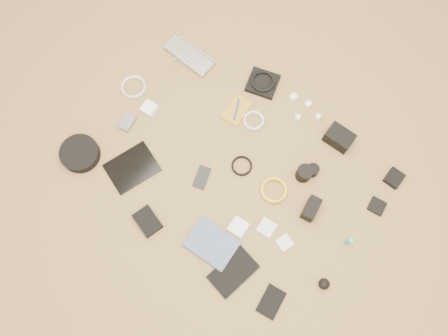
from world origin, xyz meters
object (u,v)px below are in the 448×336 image
Objects in this scene: phone at (202,177)px; laptop at (184,60)px; dslr_camera at (339,138)px; paperback at (201,259)px; headphone_case at (80,154)px; tablet at (132,168)px.

laptop is at bearing 118.04° from phone.
dslr_camera is 0.71m from phone.
phone is at bearing 34.58° from paperback.
headphone_case is 0.86× the size of paperback.
dslr_camera is 0.89m from paperback.
dslr_camera is (0.90, 0.11, 0.03)m from laptop.
headphone_case is (-0.97, -0.84, -0.01)m from dslr_camera.
paperback is (0.72, -0.76, -0.00)m from laptop.
paperback is at bearing 4.57° from tablet.
phone is 0.60× the size of headphone_case.
dslr_camera reaches higher than phone.
phone is (0.30, 0.17, -0.00)m from tablet.
dslr_camera is at bearing -14.98° from paperback.
laptop is at bearing 39.91° from paperback.
tablet is at bearing -135.00° from dslr_camera.
laptop reaches higher than phone.
headphone_case reaches higher than paperback.
laptop is 0.64m from tablet.
tablet is 1.23× the size of headphone_case.
dslr_camera is at bearing 40.81° from headphone_case.
dslr_camera is 0.70× the size of headphone_case.
paperback is at bearing -43.62° from laptop.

